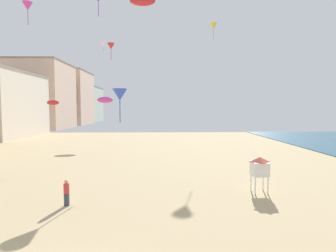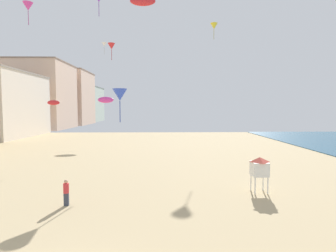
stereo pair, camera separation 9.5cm
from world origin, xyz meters
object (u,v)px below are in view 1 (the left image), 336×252
kite_magenta_parafoil (105,100)px  kite_yellow_delta (213,26)px  kite_red_parafoil_2 (143,1)px  kite_magenta_delta (28,6)px  kite_red_parafoil (53,103)px  kite_white_delta (104,45)px  kite_flyer (66,191)px  lifeguard_stand (260,167)px  kite_red_delta (111,46)px  kite_blue_delta (120,95)px

kite_magenta_parafoil → kite_yellow_delta: bearing=2.5°
kite_red_parafoil_2 → kite_magenta_delta: (-11.29, -0.21, -0.70)m
kite_red_parafoil → kite_red_parafoil_2: kite_red_parafoil_2 is taller
kite_yellow_delta → kite_white_delta: size_ratio=1.39×
kite_magenta_delta → kite_red_parafoil: bearing=98.7°
kite_flyer → kite_red_parafoil_2: (4.03, 11.29, 15.85)m
kite_red_parafoil → lifeguard_stand: bearing=-39.4°
lifeguard_stand → kite_red_delta: (-15.07, 25.06, 14.08)m
kite_red_parafoil_2 → kite_flyer: bearing=-109.6°
kite_magenta_delta → lifeguard_stand: bearing=-23.2°
kite_yellow_delta → kite_magenta_delta: 29.51m
kite_flyer → kite_white_delta: bearing=-166.9°
lifeguard_stand → kite_yellow_delta: (1.86, 27.85, 18.15)m
kite_flyer → lifeguard_stand: (12.94, 2.44, 0.92)m
lifeguard_stand → kite_white_delta: (-16.91, 28.39, 15.09)m
kite_magenta_delta → kite_blue_delta: size_ratio=0.75×
kite_magenta_parafoil → kite_white_delta: size_ratio=1.35×
kite_yellow_delta → kite_magenta_delta: bearing=-139.0°
lifeguard_stand → kite_yellow_delta: kite_yellow_delta is taller
kite_white_delta → kite_blue_delta: size_ratio=0.67×
lifeguard_stand → kite_white_delta: 36.33m
kite_red_parafoil_2 → kite_red_delta: size_ratio=0.97×
lifeguard_stand → kite_red_parafoil: (-21.59, 17.75, 4.96)m
kite_flyer → kite_white_delta: size_ratio=0.83×
kite_white_delta → kite_red_parafoil_2: kite_white_delta is taller
lifeguard_stand → kite_red_parafoil_2: kite_red_parafoil_2 is taller
lifeguard_stand → kite_yellow_delta: 33.29m
kite_yellow_delta → kite_red_delta: size_ratio=1.04×
lifeguard_stand → kite_red_delta: kite_red_delta is taller
kite_red_delta → kite_blue_delta: bearing=-77.8°
kite_magenta_parafoil → kite_red_delta: (1.47, -1.99, 8.46)m
kite_white_delta → kite_magenta_delta: 20.03m
lifeguard_stand → kite_white_delta: kite_white_delta is taller
lifeguard_stand → kite_red_parafoil: bearing=136.1°
kite_red_parafoil_2 → kite_magenta_parafoil: bearing=112.7°
kite_red_parafoil → kite_blue_delta: size_ratio=0.57×
kite_red_parafoil → kite_red_parafoil_2: size_ratio=0.65×
kite_yellow_delta → kite_red_parafoil_2: (-10.77, -18.99, -3.22)m
kite_red_parafoil → kite_magenta_delta: 13.07m
kite_red_parafoil → kite_red_parafoil_2: (12.68, -8.90, 9.98)m
kite_flyer → kite_blue_delta: bearing=168.6°
kite_magenta_parafoil → kite_red_delta: bearing=-53.5°
lifeguard_stand → kite_red_parafoil_2: size_ratio=1.00×
kite_magenta_parafoil → lifeguard_stand: bearing=-58.6°
kite_white_delta → kite_magenta_parafoil: bearing=-74.1°
kite_red_parafoil_2 → kite_red_parafoil: bearing=144.9°
kite_yellow_delta → kite_red_parafoil: kite_yellow_delta is taller
kite_flyer → kite_yellow_delta: kite_yellow_delta is taller
lifeguard_stand → kite_yellow_delta: size_ratio=0.93×
kite_magenta_delta → kite_magenta_parafoil: bearing=78.7°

